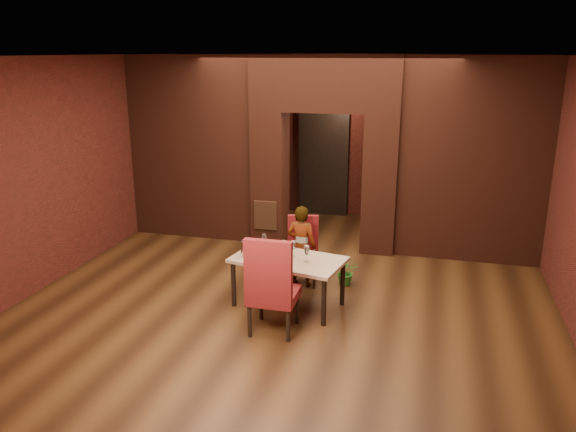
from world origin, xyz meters
name	(u,v)px	position (x,y,z in m)	size (l,w,h in m)	color
floor	(294,290)	(0.00, 0.00, 0.00)	(8.00, 8.00, 0.00)	#452711
ceiling	(295,56)	(0.00, 0.00, 3.20)	(7.00, 8.00, 0.04)	silver
wall_back	(344,137)	(0.00, 4.00, 1.60)	(7.00, 0.04, 3.20)	maroon
wall_front	(149,308)	(0.00, -4.00, 1.60)	(7.00, 0.04, 3.20)	maroon
wall_left	(68,167)	(-3.50, 0.00, 1.60)	(0.04, 8.00, 3.20)	maroon
pillar_left	(270,178)	(-0.95, 2.00, 1.15)	(0.55, 0.55, 2.30)	maroon
pillar_right	(381,184)	(0.95, 2.00, 1.15)	(0.55, 0.55, 2.30)	maroon
lintel	(326,84)	(0.00, 2.00, 2.75)	(2.45, 0.55, 0.90)	maroon
wing_wall_left	(194,148)	(-2.36, 2.00, 1.60)	(2.27, 0.35, 3.20)	maroon
wing_wall_right	(473,161)	(2.36, 2.00, 1.60)	(2.27, 0.35, 3.20)	maroon
vent_panel	(265,215)	(-0.95, 1.71, 0.55)	(0.40, 0.03, 0.50)	#9A542C
rear_door	(323,164)	(-0.40, 3.94, 1.05)	(0.90, 0.08, 2.10)	black
rear_door_frame	(323,164)	(-0.40, 3.90, 1.05)	(1.02, 0.04, 2.22)	black
dining_table	(288,282)	(0.04, -0.48, 0.33)	(1.42, 0.80, 0.67)	tan
chair_far	(302,251)	(0.04, 0.29, 0.49)	(0.44, 0.44, 0.98)	maroon
chair_near	(274,283)	(0.05, -1.19, 0.61)	(0.56, 0.56, 1.23)	maroon
person_seated	(301,246)	(0.04, 0.22, 0.59)	(0.43, 0.28, 1.19)	white
wine_glass_a	(284,249)	(-0.04, -0.44, 0.78)	(0.09, 0.09, 0.22)	white
wine_glass_b	(293,249)	(0.08, -0.41, 0.77)	(0.09, 0.09, 0.21)	white
wine_glass_c	(307,254)	(0.29, -0.54, 0.77)	(0.09, 0.09, 0.21)	white
tasting_sheet	(274,263)	(-0.08, -0.71, 0.67)	(0.26, 0.19, 0.00)	white
wine_bucket	(247,248)	(-0.50, -0.55, 0.77)	(0.18, 0.18, 0.21)	silver
water_bottle	(264,243)	(-0.32, -0.38, 0.81)	(0.07, 0.07, 0.28)	white
potted_plant	(346,272)	(0.67, 0.41, 0.19)	(0.34, 0.29, 0.38)	#2A7020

